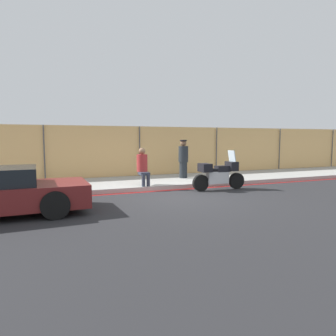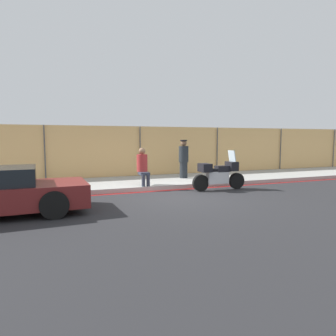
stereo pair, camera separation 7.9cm
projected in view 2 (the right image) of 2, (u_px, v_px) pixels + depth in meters
ground_plane at (180, 197)px, 9.73m from camera, size 120.00×120.00×0.00m
sidewalk at (151, 182)px, 12.50m from camera, size 30.52×3.30×0.16m
curb_paint_stripe at (166, 190)px, 10.90m from camera, size 30.52×0.18×0.01m
storefront_fence at (140, 153)px, 14.00m from camera, size 28.99×0.17×2.45m
motorcycle at (219, 174)px, 10.96m from camera, size 2.11×0.51×1.45m
officer_standing at (184, 159)px, 13.08m from camera, size 0.42×0.42×1.67m
person_seated_on_curb at (143, 164)px, 11.09m from camera, size 0.40×0.71×1.38m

